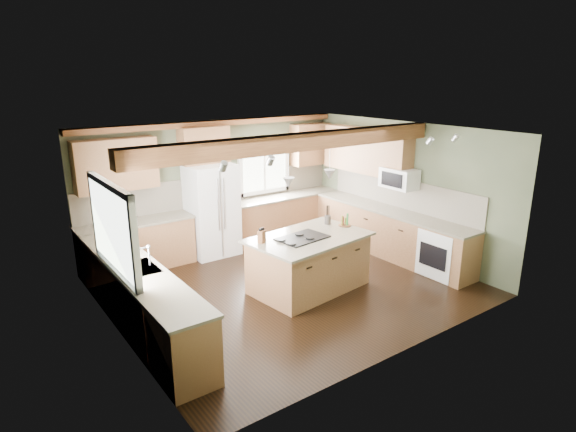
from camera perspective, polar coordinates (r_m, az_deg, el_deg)
floor at (r=8.25m, az=-0.01°, el=-8.27°), size 5.60×5.60×0.00m
ceiling at (r=7.54m, az=-0.02°, el=9.97°), size 5.60×5.60×0.00m
wall_back at (r=9.87m, az=-8.57°, el=3.69°), size 5.60×0.00×5.60m
wall_left at (r=6.64m, az=-20.04°, el=-3.52°), size 0.00×5.00×5.00m
wall_right at (r=9.66m, az=13.59°, el=3.12°), size 0.00×5.00×5.00m
ceiling_beam at (r=7.34m, az=1.26°, el=8.76°), size 5.55×0.26×0.26m
soffit_trim at (r=9.59m, az=-8.61°, el=10.83°), size 5.55×0.20×0.10m
backsplash_back at (r=9.88m, az=-8.51°, el=3.17°), size 5.58×0.03×0.58m
backsplash_right at (r=9.70m, az=13.28°, el=2.65°), size 0.03×3.70×0.58m
base_cab_back_left at (r=9.18m, az=-17.41°, el=-3.48°), size 2.02×0.60×0.88m
counter_back_left at (r=9.04m, az=-17.66°, el=-0.73°), size 2.06×0.64×0.04m
base_cab_back_right at (r=10.59m, az=-0.46°, el=-0.05°), size 2.62×0.60×0.88m
counter_back_right at (r=10.47m, az=-0.47°, el=2.36°), size 2.66×0.64×0.04m
base_cab_left at (r=7.08m, az=-17.12°, el=-9.51°), size 0.60×3.70×0.88m
counter_left at (r=6.90m, az=-17.44°, el=-6.07°), size 0.64×3.74×0.04m
base_cab_right at (r=9.70m, az=11.87°, el=-1.99°), size 0.60×3.70×0.88m
counter_right at (r=9.57m, az=12.03°, el=0.62°), size 0.64×3.74×0.04m
upper_cab_back_left at (r=8.86m, az=-19.73°, el=5.74°), size 1.40×0.35×0.90m
upper_cab_over_fridge at (r=9.43m, az=-9.92°, el=8.29°), size 0.96×0.35×0.70m
upper_cab_right at (r=10.01m, az=9.26°, el=7.62°), size 0.35×2.20×0.90m
upper_cab_back_corner at (r=10.84m, az=2.66°, el=8.49°), size 0.90×0.35×0.90m
window_left at (r=6.61m, az=-20.21°, el=-1.32°), size 0.04×1.60×1.05m
window_back at (r=10.37m, az=-2.92°, el=5.88°), size 1.10×0.04×1.00m
sink at (r=6.90m, az=-17.44°, el=-6.03°), size 0.50×0.65×0.03m
faucet at (r=6.90m, az=-16.13°, el=-4.62°), size 0.02×0.02×0.28m
dishwasher at (r=6.00m, az=-12.77°, el=-14.25°), size 0.60×0.60×0.84m
oven at (r=8.93m, az=17.96°, el=-4.16°), size 0.60×0.72×0.84m
microwave at (r=9.41m, az=13.04°, el=4.38°), size 0.40×0.70×0.38m
pendant_left at (r=7.27m, az=0.07°, el=3.96°), size 0.18×0.18×0.16m
pendant_right at (r=7.90m, az=4.94°, el=4.92°), size 0.18×0.18×0.16m
refrigerator at (r=9.51m, az=-9.00°, el=0.69°), size 0.90×0.74×1.80m
island at (r=8.00m, az=2.47°, el=-5.67°), size 1.94×1.33×0.88m
island_top at (r=7.84m, az=2.51°, el=-2.55°), size 2.08×1.46×0.04m
cooktop at (r=7.73m, az=1.72°, el=-2.60°), size 0.85×0.62×0.02m
knife_block at (r=7.52m, az=-3.13°, el=-2.46°), size 0.15×0.13×0.20m
utensil_crock at (r=8.48m, az=4.73°, el=-0.44°), size 0.14×0.14×0.15m
bottle_tray at (r=8.40m, az=6.77°, el=-0.47°), size 0.26×0.26×0.21m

